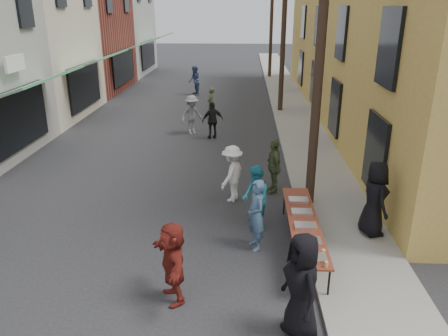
# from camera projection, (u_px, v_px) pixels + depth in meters

# --- Properties ---
(ground) EXTENTS (120.00, 120.00, 0.00)m
(ground) POSITION_uv_depth(u_px,v_px,m) (141.00, 256.00, 10.24)
(ground) COLOR #28282B
(ground) RESTS_ON ground
(sidewalk) EXTENTS (2.20, 60.00, 0.10)m
(sidewalk) POSITION_uv_depth(u_px,v_px,m) (293.00, 111.00, 24.03)
(sidewalk) COLOR gray
(sidewalk) RESTS_ON ground
(storefront_row) EXTENTS (8.00, 37.00, 9.00)m
(storefront_row) POSITION_uv_depth(u_px,v_px,m) (14.00, 33.00, 23.25)
(storefront_row) COLOR maroon
(storefront_row) RESTS_ON ground
(building_ochre) EXTENTS (10.00, 28.00, 10.00)m
(building_ochre) POSITION_uv_depth(u_px,v_px,m) (427.00, 16.00, 21.07)
(building_ochre) COLOR gold
(building_ochre) RESTS_ON ground
(utility_pole_near) EXTENTS (0.26, 0.26, 9.00)m
(utility_pole_near) POSITION_uv_depth(u_px,v_px,m) (321.00, 47.00, 11.27)
(utility_pole_near) COLOR #2D2116
(utility_pole_near) RESTS_ON ground
(utility_pole_mid) EXTENTS (0.26, 0.26, 9.00)m
(utility_pole_mid) POSITION_uv_depth(u_px,v_px,m) (284.00, 26.00, 22.50)
(utility_pole_mid) COLOR #2D2116
(utility_pole_mid) RESTS_ON ground
(utility_pole_far) EXTENTS (0.26, 0.26, 9.00)m
(utility_pole_far) POSITION_uv_depth(u_px,v_px,m) (271.00, 19.00, 33.72)
(utility_pole_far) COLOR #2D2116
(utility_pole_far) RESTS_ON ground
(serving_table) EXTENTS (0.70, 4.00, 0.75)m
(serving_table) POSITION_uv_depth(u_px,v_px,m) (304.00, 223.00, 10.27)
(serving_table) COLOR maroon
(serving_table) RESTS_ON ground
(catering_tray_sausage) EXTENTS (0.50, 0.33, 0.08)m
(catering_tray_sausage) POSITION_uv_depth(u_px,v_px,m) (314.00, 258.00, 8.70)
(catering_tray_sausage) COLOR maroon
(catering_tray_sausage) RESTS_ON serving_table
(catering_tray_foil_b) EXTENTS (0.50, 0.33, 0.08)m
(catering_tray_foil_b) POSITION_uv_depth(u_px,v_px,m) (310.00, 241.00, 9.31)
(catering_tray_foil_b) COLOR #B2B2B7
(catering_tray_foil_b) RESTS_ON serving_table
(catering_tray_buns) EXTENTS (0.50, 0.33, 0.08)m
(catering_tray_buns) POSITION_uv_depth(u_px,v_px,m) (305.00, 226.00, 9.96)
(catering_tray_buns) COLOR tan
(catering_tray_buns) RESTS_ON serving_table
(catering_tray_foil_d) EXTENTS (0.50, 0.33, 0.08)m
(catering_tray_foil_d) POSITION_uv_depth(u_px,v_px,m) (302.00, 212.00, 10.62)
(catering_tray_foil_d) COLOR #B2B2B7
(catering_tray_foil_d) RESTS_ON serving_table
(catering_tray_buns_end) EXTENTS (0.50, 0.33, 0.08)m
(catering_tray_buns_end) POSITION_uv_depth(u_px,v_px,m) (299.00, 200.00, 11.27)
(catering_tray_buns_end) COLOR tan
(catering_tray_buns_end) RESTS_ON serving_table
(condiment_jar_a) EXTENTS (0.07, 0.07, 0.08)m
(condiment_jar_a) POSITION_uv_depth(u_px,v_px,m) (305.00, 266.00, 8.43)
(condiment_jar_a) COLOR #A57F26
(condiment_jar_a) RESTS_ON serving_table
(condiment_jar_b) EXTENTS (0.07, 0.07, 0.08)m
(condiment_jar_b) POSITION_uv_depth(u_px,v_px,m) (304.00, 263.00, 8.52)
(condiment_jar_b) COLOR #A57F26
(condiment_jar_b) RESTS_ON serving_table
(condiment_jar_c) EXTENTS (0.07, 0.07, 0.08)m
(condiment_jar_c) POSITION_uv_depth(u_px,v_px,m) (303.00, 260.00, 8.62)
(condiment_jar_c) COLOR #A57F26
(condiment_jar_c) RESTS_ON serving_table
(cup_stack) EXTENTS (0.08, 0.08, 0.12)m
(cup_stack) POSITION_uv_depth(u_px,v_px,m) (326.00, 264.00, 8.45)
(cup_stack) COLOR tan
(cup_stack) RESTS_ON serving_table
(guest_front_a) EXTENTS (0.92, 1.12, 1.98)m
(guest_front_a) POSITION_uv_depth(u_px,v_px,m) (302.00, 286.00, 7.49)
(guest_front_a) COLOR black
(guest_front_a) RESTS_ON ground
(guest_front_b) EXTENTS (0.60, 0.74, 1.76)m
(guest_front_b) POSITION_uv_depth(u_px,v_px,m) (256.00, 215.00, 10.28)
(guest_front_b) COLOR #496C8D
(guest_front_b) RESTS_ON ground
(guest_front_c) EXTENTS (0.82, 0.95, 1.69)m
(guest_front_c) POSITION_uv_depth(u_px,v_px,m) (255.00, 197.00, 11.33)
(guest_front_c) COLOR teal
(guest_front_c) RESTS_ON ground
(guest_front_d) EXTENTS (1.04, 1.27, 1.71)m
(guest_front_d) POSITION_uv_depth(u_px,v_px,m) (232.00, 174.00, 12.87)
(guest_front_d) COLOR white
(guest_front_d) RESTS_ON ground
(guest_front_e) EXTENTS (0.66, 1.09, 1.73)m
(guest_front_e) POSITION_uv_depth(u_px,v_px,m) (274.00, 166.00, 13.46)
(guest_front_e) COLOR #516037
(guest_front_e) RESTS_ON ground
(guest_queue_back) EXTENTS (1.07, 1.63, 1.69)m
(guest_queue_back) POSITION_uv_depth(u_px,v_px,m) (173.00, 262.00, 8.46)
(guest_queue_back) COLOR maroon
(guest_queue_back) RESTS_ON ground
(server) EXTENTS (0.78, 1.04, 1.92)m
(server) POSITION_uv_depth(u_px,v_px,m) (375.00, 198.00, 10.73)
(server) COLOR black
(server) RESTS_ON sidewalk
(passerby_left) EXTENTS (1.29, 1.22, 1.76)m
(passerby_left) POSITION_uv_depth(u_px,v_px,m) (192.00, 115.00, 19.64)
(passerby_left) COLOR gray
(passerby_left) RESTS_ON ground
(passerby_mid) EXTENTS (1.04, 0.73, 1.63)m
(passerby_mid) POSITION_uv_depth(u_px,v_px,m) (213.00, 120.00, 18.97)
(passerby_mid) COLOR black
(passerby_mid) RESTS_ON ground
(passerby_right) EXTENTS (0.45, 0.62, 1.59)m
(passerby_right) POSITION_uv_depth(u_px,v_px,m) (211.00, 103.00, 22.40)
(passerby_right) COLOR #485732
(passerby_right) RESTS_ON ground
(passerby_far) EXTENTS (0.99, 1.11, 1.88)m
(passerby_far) POSITION_uv_depth(u_px,v_px,m) (195.00, 81.00, 28.19)
(passerby_far) COLOR #445385
(passerby_far) RESTS_ON ground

